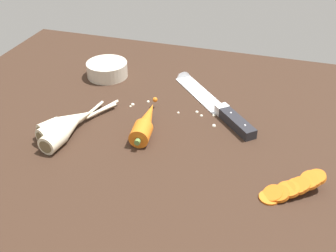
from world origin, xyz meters
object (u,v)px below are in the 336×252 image
at_px(whole_carrot, 146,123).
at_px(prep_bowl, 107,69).
at_px(parsnip_mid_right, 68,124).
at_px(carrot_slice_stack, 293,187).
at_px(parsnip_mid_left, 66,130).
at_px(parsnip_front, 67,122).
at_px(chefs_knife, 209,100).

xyz_separation_m(whole_carrot, prep_bowl, (-0.19, 0.22, 0.00)).
xyz_separation_m(whole_carrot, parsnip_mid_right, (-0.16, -0.05, -0.00)).
bearing_deg(parsnip_mid_right, carrot_slice_stack, -6.74).
relative_size(parsnip_mid_left, carrot_slice_stack, 1.91).
distance_m(whole_carrot, parsnip_mid_left, 0.17).
xyz_separation_m(parsnip_front, prep_bowl, (-0.02, 0.27, 0.00)).
xyz_separation_m(chefs_knife, prep_bowl, (-0.30, 0.05, 0.01)).
bearing_deg(whole_carrot, prep_bowl, 131.09).
distance_m(chefs_knife, parsnip_mid_right, 0.34).
xyz_separation_m(parsnip_front, carrot_slice_stack, (0.48, -0.06, -0.01)).
distance_m(whole_carrot, prep_bowl, 0.29).
height_order(parsnip_mid_right, prep_bowl, same).
height_order(chefs_knife, prep_bowl, prep_bowl).
distance_m(parsnip_mid_left, prep_bowl, 0.29).
xyz_separation_m(parsnip_front, parsnip_mid_right, (0.01, -0.00, -0.00)).
height_order(parsnip_mid_left, prep_bowl, same).
relative_size(chefs_knife, parsnip_mid_right, 1.32).
bearing_deg(carrot_slice_stack, parsnip_mid_right, 173.26).
bearing_deg(whole_carrot, carrot_slice_stack, -19.04).
relative_size(parsnip_front, parsnip_mid_right, 0.85).
relative_size(whole_carrot, parsnip_mid_right, 0.87).
distance_m(parsnip_front, parsnip_mid_left, 0.03).
relative_size(chefs_knife, carrot_slice_stack, 2.49).
relative_size(chefs_knife, parsnip_mid_left, 1.31).
xyz_separation_m(chefs_knife, parsnip_mid_right, (-0.27, -0.22, 0.01)).
bearing_deg(parsnip_mid_left, carrot_slice_stack, -4.35).
height_order(parsnip_front, carrot_slice_stack, parsnip_front).
height_order(parsnip_front, parsnip_mid_right, same).
bearing_deg(prep_bowl, parsnip_mid_right, -83.59).
bearing_deg(parsnip_mid_right, prep_bowl, 96.41).
distance_m(carrot_slice_stack, prep_bowl, 0.60).
bearing_deg(prep_bowl, chefs_knife, -10.53).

